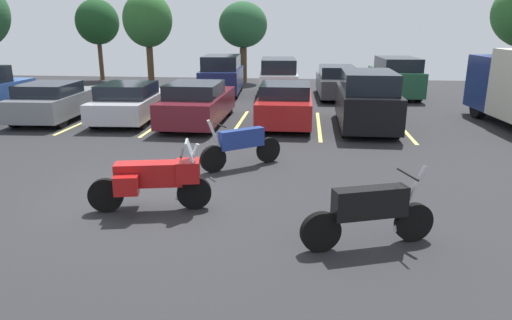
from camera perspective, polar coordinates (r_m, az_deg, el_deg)
ground at (r=10.13m, az=-14.02°, el=-4.55°), size 44.00×44.00×0.10m
motorcycle_touring at (r=9.07m, az=-12.53°, el=-2.23°), size 2.34×0.99×1.38m
motorcycle_second at (r=11.57m, az=-1.87°, el=1.84°), size 1.87×1.48×1.32m
motorcycle_third at (r=7.68m, az=13.96°, el=-6.20°), size 2.22×0.94×1.32m
parking_stripes at (r=17.49m, az=-11.53°, el=4.64°), size 17.44×4.92×0.01m
car_grey at (r=18.95m, az=-23.66°, el=6.68°), size 2.09×4.30×1.43m
car_silver at (r=17.93m, az=-15.34°, el=6.94°), size 2.17×4.51×1.42m
car_maroon at (r=16.92m, az=-7.24°, el=6.97°), size 1.98×4.86×1.52m
car_red at (r=16.62m, az=3.62°, el=6.89°), size 1.89×4.24×1.49m
car_black at (r=16.41m, az=13.51°, el=7.16°), size 1.87×4.53×1.98m
car_far_navy at (r=23.97m, az=-4.25°, el=10.42°), size 2.15×4.44×1.97m
car_far_white at (r=23.44m, az=2.76°, el=10.18°), size 2.11×4.75×1.87m
car_far_charcoal at (r=23.25m, az=9.92°, el=9.48°), size 1.91×4.69×1.54m
car_far_green at (r=24.01m, az=16.87°, el=9.75°), size 2.11×4.45×1.95m
tree_right at (r=26.29m, az=-13.27°, el=16.48°), size 2.61×2.61×5.14m
tree_far_left at (r=28.94m, az=-1.61°, el=16.32°), size 2.91×2.91×4.79m
tree_center_left at (r=31.66m, az=-19.04°, el=15.82°), size 2.66×2.66×4.99m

